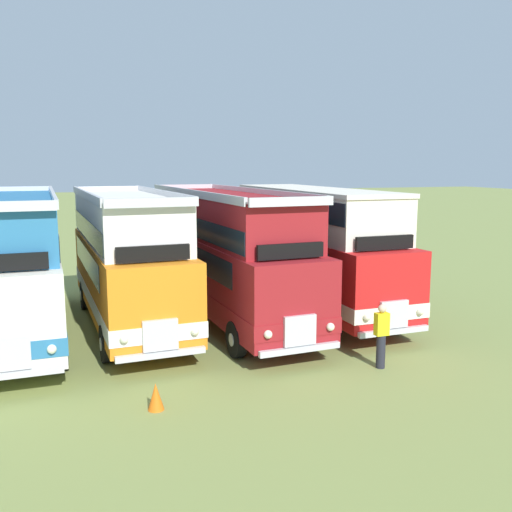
{
  "coord_description": "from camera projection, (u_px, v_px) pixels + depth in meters",
  "views": [
    {
      "loc": [
        3.15,
        -19.09,
        5.33
      ],
      "look_at": [
        9.99,
        0.91,
        1.94
      ],
      "focal_mm": 39.83,
      "sensor_mm": 36.0,
      "label": 1
    }
  ],
  "objects": [
    {
      "name": "bus_fifth_in_row",
      "position": [
        16.0,
        261.0,
        17.83
      ],
      "size": [
        2.86,
        11.05,
        4.52
      ],
      "color": "silver",
      "rests_on": "ground"
    },
    {
      "name": "bus_sixth_in_row",
      "position": [
        127.0,
        257.0,
        18.66
      ],
      "size": [
        3.02,
        9.96,
        4.52
      ],
      "color": "orange",
      "rests_on": "ground"
    },
    {
      "name": "bus_seventh_in_row",
      "position": [
        225.0,
        251.0,
        19.87
      ],
      "size": [
        3.21,
        11.76,
        4.52
      ],
      "color": "maroon",
      "rests_on": "ground"
    },
    {
      "name": "bus_eighth_in_row",
      "position": [
        313.0,
        244.0,
        20.92
      ],
      "size": [
        2.81,
        10.43,
        4.49
      ],
      "color": "red",
      "rests_on": "ground"
    },
    {
      "name": "cone_near_end",
      "position": [
        156.0,
        397.0,
        12.46
      ],
      "size": [
        0.36,
        0.36,
        0.61
      ],
      "primitive_type": "cone",
      "color": "orange",
      "rests_on": "ground"
    },
    {
      "name": "marshal_person",
      "position": [
        381.0,
        336.0,
        14.96
      ],
      "size": [
        0.36,
        0.24,
        1.73
      ],
      "color": "#23232D",
      "rests_on": "ground"
    }
  ]
}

